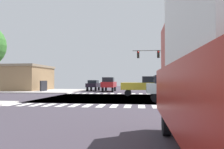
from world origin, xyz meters
name	(u,v)px	position (x,y,z in m)	size (l,w,h in m)	color
ground	(111,98)	(0.00, 0.00, -0.03)	(90.00, 90.00, 0.05)	#3B343E
sidewalk_corner_ne	(204,92)	(13.00, 12.00, 0.07)	(12.00, 12.00, 0.14)	#B2ADA3
sidewalk_corner_nw	(44,91)	(-13.00, 12.00, 0.07)	(12.00, 12.00, 0.14)	#B4ACA7
crosswalk_near	(94,106)	(-0.25, -7.30, 0.00)	(13.50, 2.00, 0.01)	white
crosswalk_far	(116,94)	(-0.25, 7.30, 0.00)	(13.50, 2.00, 0.01)	white
traffic_signal_mast	(161,59)	(6.03, 7.15, 4.73)	(6.51, 0.55, 6.41)	gray
street_lamp	(162,66)	(7.63, 21.77, 4.66)	(1.78, 0.32, 7.76)	gray
bank_building	(17,78)	(-18.94, 13.72, 2.28)	(12.07, 9.38, 4.54)	#91714E
suv_nearside_1	(173,86)	(6.00, -3.50, 1.39)	(4.60, 1.96, 2.34)	black
sedan_crossing_2	(93,84)	(-5.00, 14.26, 1.12)	(1.80, 4.30, 1.88)	black
pickup_queued_1	(109,84)	(-2.00, 12.64, 1.29)	(2.00, 5.10, 2.35)	black
pickup_trailing_2	(144,85)	(3.58, 3.50, 1.29)	(5.10, 2.00, 2.35)	black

